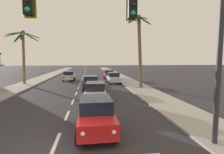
{
  "coord_description": "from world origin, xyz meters",
  "views": [
    {
      "loc": [
        1.53,
        -6.62,
        3.65
      ],
      "look_at": [
        3.38,
        8.0,
        2.2
      ],
      "focal_mm": 28.03,
      "sensor_mm": 36.0,
      "label": 1
    }
  ],
  "objects_px": {
    "sedan_lead_at_stop_bar": "(96,114)",
    "palm_right_second": "(139,42)",
    "sedan_parked_mid_kerb": "(109,74)",
    "sedan_fifth_in_queue": "(91,83)",
    "sedan_parked_nearest_kerb": "(113,78)",
    "sedan_third_in_queue": "(95,92)",
    "sedan_oncoming_far": "(69,76)",
    "traffic_signal_mast": "(134,23)",
    "palm_left_third": "(23,45)"
  },
  "relations": [
    {
      "from": "sedan_lead_at_stop_bar",
      "to": "sedan_fifth_in_queue",
      "type": "bearing_deg",
      "value": 90.92
    },
    {
      "from": "sedan_lead_at_stop_bar",
      "to": "palm_right_second",
      "type": "xyz_separation_m",
      "value": [
        5.89,
        12.62,
        5.05
      ]
    },
    {
      "from": "sedan_third_in_queue",
      "to": "sedan_parked_nearest_kerb",
      "type": "distance_m",
      "value": 12.43
    },
    {
      "from": "sedan_parked_nearest_kerb",
      "to": "sedan_parked_mid_kerb",
      "type": "distance_m",
      "value": 6.54
    },
    {
      "from": "sedan_third_in_queue",
      "to": "palm_right_second",
      "type": "xyz_separation_m",
      "value": [
        5.73,
        6.28,
        5.05
      ]
    },
    {
      "from": "sedan_oncoming_far",
      "to": "palm_left_third",
      "type": "xyz_separation_m",
      "value": [
        -5.89,
        -4.22,
        4.97
      ]
    },
    {
      "from": "sedan_lead_at_stop_bar",
      "to": "sedan_oncoming_far",
      "type": "distance_m",
      "value": 22.85
    },
    {
      "from": "palm_right_second",
      "to": "sedan_fifth_in_queue",
      "type": "bearing_deg",
      "value": 179.44
    },
    {
      "from": "sedan_lead_at_stop_bar",
      "to": "palm_right_second",
      "type": "height_order",
      "value": "palm_right_second"
    },
    {
      "from": "sedan_oncoming_far",
      "to": "sedan_fifth_in_queue",
      "type": "bearing_deg",
      "value": -69.08
    },
    {
      "from": "sedan_lead_at_stop_bar",
      "to": "sedan_parked_nearest_kerb",
      "type": "bearing_deg",
      "value": 79.49
    },
    {
      "from": "sedan_third_in_queue",
      "to": "sedan_fifth_in_queue",
      "type": "height_order",
      "value": "same"
    },
    {
      "from": "sedan_lead_at_stop_bar",
      "to": "palm_right_second",
      "type": "bearing_deg",
      "value": 65.0
    },
    {
      "from": "sedan_third_in_queue",
      "to": "sedan_oncoming_far",
      "type": "distance_m",
      "value": 16.68
    },
    {
      "from": "sedan_third_in_queue",
      "to": "sedan_parked_mid_kerb",
      "type": "distance_m",
      "value": 18.83
    },
    {
      "from": "sedan_lead_at_stop_bar",
      "to": "sedan_parked_nearest_kerb",
      "type": "xyz_separation_m",
      "value": [
        3.4,
        18.34,
        0.0
      ]
    },
    {
      "from": "sedan_parked_nearest_kerb",
      "to": "palm_right_second",
      "type": "relative_size",
      "value": 0.49
    },
    {
      "from": "sedan_lead_at_stop_bar",
      "to": "palm_left_third",
      "type": "height_order",
      "value": "palm_left_third"
    },
    {
      "from": "sedan_parked_mid_kerb",
      "to": "palm_right_second",
      "type": "xyz_separation_m",
      "value": [
        2.5,
        -12.27,
        5.05
      ]
    },
    {
      "from": "sedan_fifth_in_queue",
      "to": "sedan_third_in_queue",
      "type": "bearing_deg",
      "value": -86.76
    },
    {
      "from": "sedan_parked_mid_kerb",
      "to": "palm_right_second",
      "type": "relative_size",
      "value": 0.49
    },
    {
      "from": "sedan_lead_at_stop_bar",
      "to": "sedan_fifth_in_queue",
      "type": "height_order",
      "value": "same"
    },
    {
      "from": "sedan_third_in_queue",
      "to": "palm_left_third",
      "type": "relative_size",
      "value": 0.57
    },
    {
      "from": "traffic_signal_mast",
      "to": "sedan_parked_nearest_kerb",
      "type": "distance_m",
      "value": 21.23
    },
    {
      "from": "sedan_parked_nearest_kerb",
      "to": "palm_right_second",
      "type": "distance_m",
      "value": 8.03
    },
    {
      "from": "sedan_oncoming_far",
      "to": "sedan_parked_mid_kerb",
      "type": "distance_m",
      "value": 7.72
    },
    {
      "from": "sedan_parked_nearest_kerb",
      "to": "palm_right_second",
      "type": "bearing_deg",
      "value": -66.54
    },
    {
      "from": "sedan_third_in_queue",
      "to": "sedan_lead_at_stop_bar",
      "type": "bearing_deg",
      "value": -91.41
    },
    {
      "from": "traffic_signal_mast",
      "to": "sedan_fifth_in_queue",
      "type": "relative_size",
      "value": 2.48
    },
    {
      "from": "traffic_signal_mast",
      "to": "sedan_fifth_in_queue",
      "type": "bearing_deg",
      "value": 96.03
    },
    {
      "from": "sedan_parked_mid_kerb",
      "to": "palm_left_third",
      "type": "height_order",
      "value": "palm_left_third"
    },
    {
      "from": "sedan_lead_at_stop_bar",
      "to": "sedan_oncoming_far",
      "type": "bearing_deg",
      "value": 99.98
    },
    {
      "from": "sedan_oncoming_far",
      "to": "sedan_third_in_queue",
      "type": "bearing_deg",
      "value": -75.72
    },
    {
      "from": "sedan_third_in_queue",
      "to": "sedan_parked_mid_kerb",
      "type": "height_order",
      "value": "same"
    },
    {
      "from": "sedan_parked_mid_kerb",
      "to": "palm_right_second",
      "type": "bearing_deg",
      "value": -78.47
    },
    {
      "from": "sedan_fifth_in_queue",
      "to": "palm_right_second",
      "type": "bearing_deg",
      "value": -0.56
    },
    {
      "from": "sedan_parked_mid_kerb",
      "to": "palm_right_second",
      "type": "distance_m",
      "value": 13.5
    },
    {
      "from": "sedan_oncoming_far",
      "to": "sedan_parked_mid_kerb",
      "type": "relative_size",
      "value": 1.0
    },
    {
      "from": "sedan_lead_at_stop_bar",
      "to": "sedan_fifth_in_queue",
      "type": "relative_size",
      "value": 1.0
    },
    {
      "from": "traffic_signal_mast",
      "to": "sedan_lead_at_stop_bar",
      "type": "relative_size",
      "value": 2.48
    },
    {
      "from": "sedan_third_in_queue",
      "to": "sedan_fifth_in_queue",
      "type": "relative_size",
      "value": 1.01
    },
    {
      "from": "sedan_third_in_queue",
      "to": "sedan_oncoming_far",
      "type": "xyz_separation_m",
      "value": [
        -4.11,
        16.16,
        0.0
      ]
    },
    {
      "from": "sedan_oncoming_far",
      "to": "sedan_parked_mid_kerb",
      "type": "height_order",
      "value": "same"
    },
    {
      "from": "sedan_fifth_in_queue",
      "to": "sedan_parked_nearest_kerb",
      "type": "xyz_separation_m",
      "value": [
        3.61,
        5.66,
        0.0
      ]
    },
    {
      "from": "sedan_lead_at_stop_bar",
      "to": "sedan_parked_nearest_kerb",
      "type": "distance_m",
      "value": 18.66
    },
    {
      "from": "sedan_parked_nearest_kerb",
      "to": "palm_left_third",
      "type": "xyz_separation_m",
      "value": [
        -13.25,
        -0.06,
        4.97
      ]
    },
    {
      "from": "sedan_third_in_queue",
      "to": "sedan_oncoming_far",
      "type": "bearing_deg",
      "value": 104.28
    },
    {
      "from": "sedan_parked_nearest_kerb",
      "to": "sedan_third_in_queue",
      "type": "bearing_deg",
      "value": -105.14
    },
    {
      "from": "palm_right_second",
      "to": "sedan_oncoming_far",
      "type": "bearing_deg",
      "value": 134.89
    },
    {
      "from": "sedan_lead_at_stop_bar",
      "to": "sedan_third_in_queue",
      "type": "height_order",
      "value": "same"
    }
  ]
}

